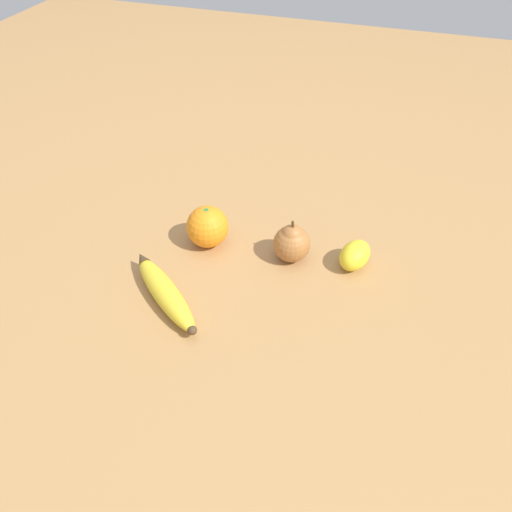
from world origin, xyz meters
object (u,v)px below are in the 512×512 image
(orange, at_px, (208,227))
(lemon, at_px, (355,255))
(pear, at_px, (292,242))
(banana, at_px, (165,292))

(orange, bearing_deg, lemon, 94.88)
(orange, bearing_deg, pear, 92.75)
(banana, height_order, lemon, lemon)
(orange, bearing_deg, banana, -4.35)
(pear, relative_size, lemon, 1.02)
(orange, xyz_separation_m, lemon, (-0.02, 0.29, -0.02))
(pear, bearing_deg, orange, -87.25)
(orange, relative_size, pear, 0.93)
(orange, xyz_separation_m, pear, (-0.01, 0.17, -0.00))
(banana, distance_m, lemon, 0.36)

